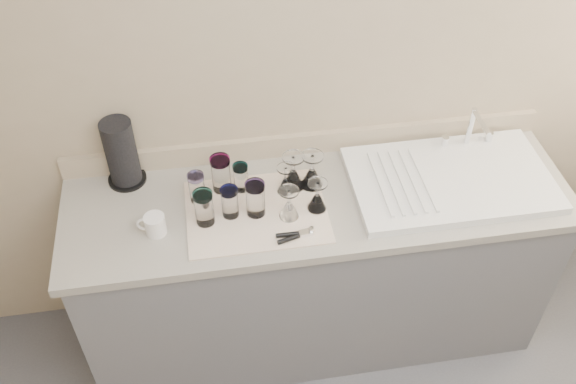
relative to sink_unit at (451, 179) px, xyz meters
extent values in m
cube|color=tan|center=(-0.55, 0.30, 0.33)|extent=(3.50, 0.04, 2.50)
cube|color=slate|center=(-0.55, 0.00, -0.49)|extent=(2.00, 0.60, 0.86)
cube|color=gray|center=(-0.55, 0.00, -0.04)|extent=(2.06, 0.62, 0.04)
cube|color=white|center=(0.00, 0.00, 0.00)|extent=(0.82, 0.50, 0.03)
cylinder|color=silver|center=(0.14, 0.20, 0.11)|extent=(0.02, 0.02, 0.18)
cylinder|color=silver|center=(0.14, 0.12, 0.19)|extent=(0.02, 0.16, 0.02)
cylinder|color=silver|center=(0.04, 0.20, 0.04)|extent=(0.03, 0.03, 0.04)
cylinder|color=silver|center=(0.24, 0.20, 0.04)|extent=(0.03, 0.03, 0.04)
cube|color=white|center=(-0.81, -0.05, -0.02)|extent=(0.55, 0.42, 0.01)
cylinder|color=white|center=(-1.03, 0.06, 0.05)|extent=(0.06, 0.06, 0.12)
cylinder|color=#A48EDB|center=(-1.03, 0.06, 0.11)|extent=(0.07, 0.07, 0.02)
cylinder|color=white|center=(-0.93, 0.10, 0.06)|extent=(0.08, 0.08, 0.14)
cylinder|color=#E91FAF|center=(-0.93, 0.10, 0.14)|extent=(0.08, 0.08, 0.02)
cylinder|color=white|center=(-0.86, 0.09, 0.04)|extent=(0.06, 0.06, 0.11)
cylinder|color=teal|center=(-0.86, 0.09, 0.10)|extent=(0.06, 0.06, 0.02)
cylinder|color=white|center=(-1.01, -0.07, 0.05)|extent=(0.07, 0.07, 0.13)
cylinder|color=#3DB7A7|center=(-1.01, -0.07, 0.13)|extent=(0.08, 0.08, 0.02)
cylinder|color=white|center=(-0.91, -0.05, 0.05)|extent=(0.06, 0.06, 0.12)
cylinder|color=#1B26DD|center=(-0.91, -0.05, 0.12)|extent=(0.07, 0.07, 0.02)
cylinder|color=white|center=(-0.81, -0.05, 0.06)|extent=(0.07, 0.07, 0.13)
cylinder|color=#6E4DB3|center=(-0.81, -0.05, 0.13)|extent=(0.08, 0.08, 0.02)
cone|color=white|center=(-0.68, 0.05, 0.02)|extent=(0.07, 0.07, 0.07)
cylinder|color=white|center=(-0.68, 0.05, 0.08)|extent=(0.01, 0.01, 0.05)
cylinder|color=white|center=(-0.68, 0.05, 0.11)|extent=(0.07, 0.07, 0.01)
cone|color=white|center=(-0.57, 0.07, 0.03)|extent=(0.09, 0.09, 0.08)
cylinder|color=white|center=(-0.57, 0.07, 0.11)|extent=(0.01, 0.01, 0.07)
cylinder|color=white|center=(-0.57, 0.07, 0.14)|extent=(0.09, 0.09, 0.01)
cone|color=white|center=(-0.69, -0.09, 0.02)|extent=(0.08, 0.08, 0.07)
cylinder|color=white|center=(-0.69, -0.09, 0.09)|extent=(0.01, 0.01, 0.06)
cylinder|color=white|center=(-0.69, -0.09, 0.12)|extent=(0.08, 0.08, 0.01)
cone|color=white|center=(-0.57, -0.07, 0.02)|extent=(0.08, 0.08, 0.07)
cylinder|color=white|center=(-0.57, -0.07, 0.09)|extent=(0.01, 0.01, 0.06)
cylinder|color=white|center=(-0.57, -0.07, 0.12)|extent=(0.08, 0.08, 0.01)
cone|color=white|center=(-0.65, 0.07, 0.03)|extent=(0.09, 0.09, 0.08)
cylinder|color=white|center=(-0.65, 0.07, 0.11)|extent=(0.01, 0.01, 0.07)
cylinder|color=white|center=(-0.65, 0.07, 0.14)|extent=(0.09, 0.09, 0.01)
cube|color=silver|center=(-0.64, -0.20, 0.00)|extent=(0.06, 0.03, 0.02)
cylinder|color=black|center=(-0.70, -0.22, 0.00)|extent=(0.11, 0.05, 0.02)
cylinder|color=black|center=(-0.70, -0.20, 0.00)|extent=(0.11, 0.02, 0.02)
cylinder|color=white|center=(-1.20, -0.09, 0.02)|extent=(0.09, 0.09, 0.08)
torus|color=white|center=(-1.24, -0.08, 0.02)|extent=(0.06, 0.02, 0.06)
cylinder|color=black|center=(-1.32, 0.23, -0.01)|extent=(0.16, 0.16, 0.01)
cylinder|color=black|center=(-1.32, 0.23, 0.13)|extent=(0.13, 0.13, 0.28)
camera|label=1|loc=(-0.97, -1.80, 1.80)|focal=40.00mm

